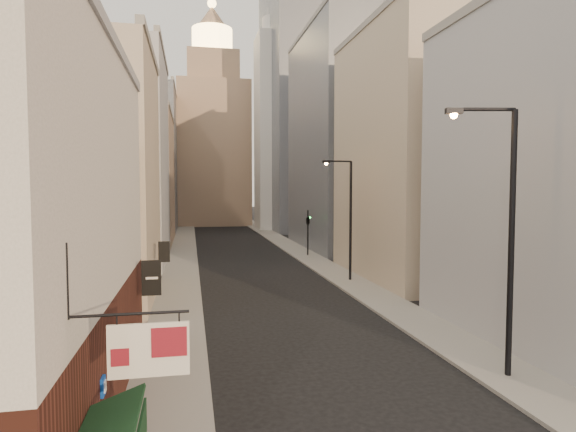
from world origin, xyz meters
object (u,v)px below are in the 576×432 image
Objects in this scene: clock_tower at (213,137)px; streetlamp_near at (505,226)px; streetlamp_mid at (348,213)px; white_tower at (279,125)px; traffic_light_right at (308,220)px.

streetlamp_near is at bearing -85.09° from clock_tower.
streetlamp_mid is (7.42, -62.97, -12.20)m from clock_tower.
streetlamp_near is (-3.91, -68.59, -12.66)m from white_tower.
traffic_light_right is at bearing -81.03° from clock_tower.
streetlamp_mid reaches higher than traffic_light_right.
clock_tower reaches higher than streetlamp_near.
white_tower reaches higher than traffic_light_right.
streetlamp_mid is at bearing -83.28° from clock_tower.
streetlamp_mid is 14.25m from traffic_light_right.
streetlamp_near is at bearing -93.26° from white_tower.
white_tower is at bearing 98.16° from streetlamp_near.
white_tower is at bearing 78.70° from streetlamp_mid.
traffic_light_right is (0.28, 14.17, -1.50)m from streetlamp_mid.
white_tower is 8.30× the size of traffic_light_right.
streetlamp_mid is at bearing 66.88° from traffic_light_right.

